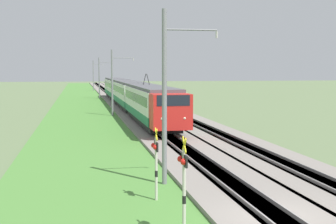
{
  "coord_description": "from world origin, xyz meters",
  "views": [
    {
      "loc": [
        -14.5,
        6.54,
        5.27
      ],
      "look_at": [
        19.47,
        0.0,
        2.15
      ],
      "focal_mm": 50.0,
      "sensor_mm": 36.0,
      "label": 1
    }
  ],
  "objects_px": {
    "passenger_train": "(128,93)",
    "catenary_mast_mid": "(113,82)",
    "crossing_signal_near": "(184,178)",
    "catenary_mast_near": "(166,96)",
    "crossing_signal_aux": "(156,158)",
    "catenary_mast_far": "(100,78)",
    "catenary_mast_distant": "(94,75)"
  },
  "relations": [
    {
      "from": "catenary_mast_mid",
      "to": "catenary_mast_distant",
      "type": "xyz_separation_m",
      "value": [
        64.51,
        0.0,
        0.03
      ]
    },
    {
      "from": "crossing_signal_aux",
      "to": "catenary_mast_far",
      "type": "distance_m",
      "value": 67.07
    },
    {
      "from": "catenary_mast_near",
      "to": "passenger_train",
      "type": "bearing_deg",
      "value": -3.76
    },
    {
      "from": "passenger_train",
      "to": "catenary_mast_distant",
      "type": "xyz_separation_m",
      "value": [
        55.59,
        2.7,
        1.65
      ]
    },
    {
      "from": "passenger_train",
      "to": "crossing_signal_near",
      "type": "relative_size",
      "value": 18.18
    },
    {
      "from": "catenary_mast_far",
      "to": "catenary_mast_near",
      "type": "bearing_deg",
      "value": 180.0
    },
    {
      "from": "crossing_signal_near",
      "to": "catenary_mast_distant",
      "type": "xyz_separation_m",
      "value": [
        103.48,
        -0.71,
        1.96
      ]
    },
    {
      "from": "catenary_mast_near",
      "to": "catenary_mast_far",
      "type": "bearing_deg",
      "value": -0.0
    },
    {
      "from": "crossing_signal_aux",
      "to": "catenary_mast_distant",
      "type": "relative_size",
      "value": 0.4
    },
    {
      "from": "crossing_signal_near",
      "to": "catenary_mast_distant",
      "type": "height_order",
      "value": "catenary_mast_distant"
    },
    {
      "from": "passenger_train",
      "to": "crossing_signal_aux",
      "type": "relative_size",
      "value": 19.64
    },
    {
      "from": "passenger_train",
      "to": "catenary_mast_mid",
      "type": "bearing_deg",
      "value": -16.84
    },
    {
      "from": "crossing_signal_near",
      "to": "catenary_mast_near",
      "type": "xyz_separation_m",
      "value": [
        6.72,
        -0.71,
        2.15
      ]
    },
    {
      "from": "crossing_signal_aux",
      "to": "catenary_mast_far",
      "type": "xyz_separation_m",
      "value": [
        67.03,
        -0.88,
        2.07
      ]
    },
    {
      "from": "catenary_mast_mid",
      "to": "catenary_mast_far",
      "type": "xyz_separation_m",
      "value": [
        32.25,
        -0.0,
        -0.02
      ]
    },
    {
      "from": "passenger_train",
      "to": "catenary_mast_mid",
      "type": "xyz_separation_m",
      "value": [
        -8.92,
        2.7,
        1.62
      ]
    },
    {
      "from": "crossing_signal_aux",
      "to": "catenary_mast_near",
      "type": "relative_size",
      "value": 0.38
    },
    {
      "from": "crossing_signal_aux",
      "to": "crossing_signal_near",
      "type": "bearing_deg",
      "value": 92.34
    },
    {
      "from": "catenary_mast_mid",
      "to": "catenary_mast_distant",
      "type": "height_order",
      "value": "catenary_mast_distant"
    },
    {
      "from": "passenger_train",
      "to": "catenary_mast_near",
      "type": "bearing_deg",
      "value": -3.76
    },
    {
      "from": "catenary_mast_far",
      "to": "crossing_signal_near",
      "type": "bearing_deg",
      "value": 179.43
    },
    {
      "from": "crossing_signal_near",
      "to": "catenary_mast_near",
      "type": "bearing_deg",
      "value": -95.99
    },
    {
      "from": "passenger_train",
      "to": "crossing_signal_near",
      "type": "distance_m",
      "value": 48.02
    },
    {
      "from": "catenary_mast_near",
      "to": "catenary_mast_distant",
      "type": "distance_m",
      "value": 96.76
    },
    {
      "from": "passenger_train",
      "to": "catenary_mast_far",
      "type": "relative_size",
      "value": 7.87
    },
    {
      "from": "crossing_signal_aux",
      "to": "catenary_mast_near",
      "type": "bearing_deg",
      "value": -109.14
    },
    {
      "from": "crossing_signal_near",
      "to": "crossing_signal_aux",
      "type": "height_order",
      "value": "crossing_signal_near"
    },
    {
      "from": "catenary_mast_distant",
      "to": "catenary_mast_far",
      "type": "bearing_deg",
      "value": -180.0
    },
    {
      "from": "crossing_signal_near",
      "to": "catenary_mast_mid",
      "type": "distance_m",
      "value": 39.03
    },
    {
      "from": "crossing_signal_aux",
      "to": "catenary_mast_distant",
      "type": "height_order",
      "value": "catenary_mast_distant"
    },
    {
      "from": "passenger_train",
      "to": "catenary_mast_far",
      "type": "height_order",
      "value": "catenary_mast_far"
    },
    {
      "from": "crossing_signal_near",
      "to": "catenary_mast_near",
      "type": "relative_size",
      "value": 0.41
    }
  ]
}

